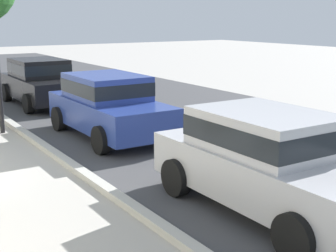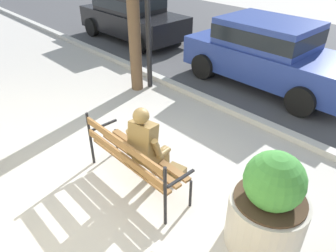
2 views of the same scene
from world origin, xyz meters
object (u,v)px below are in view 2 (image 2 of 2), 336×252
at_px(park_bench, 132,156).
at_px(concrete_planter, 268,207).
at_px(bronze_statue_seated, 151,148).
at_px(parked_car_black, 131,14).
at_px(parked_car_blue, 268,51).

distance_m(park_bench, concrete_planter, 1.96).
xyz_separation_m(bronze_statue_seated, parked_car_black, (-6.24, 4.47, 0.17)).
bearing_deg(park_bench, bronze_statue_seated, 52.50).
relative_size(park_bench, concrete_planter, 1.37).
xyz_separation_m(park_bench, bronze_statue_seated, (0.16, 0.21, 0.12)).
relative_size(bronze_statue_seated, parked_car_blue, 0.33).
height_order(park_bench, parked_car_blue, parked_car_blue).
relative_size(park_bench, parked_car_blue, 0.44).
relative_size(bronze_statue_seated, concrete_planter, 1.04).
xyz_separation_m(parked_car_black, parked_car_blue, (5.36, 0.00, 0.00)).
xyz_separation_m(concrete_planter, parked_car_black, (-7.97, 4.15, 0.27)).
bearing_deg(bronze_statue_seated, park_bench, -127.50).
bearing_deg(bronze_statue_seated, concrete_planter, 10.52).
height_order(park_bench, bronze_statue_seated, bronze_statue_seated).
relative_size(bronze_statue_seated, parked_car_black, 0.33).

